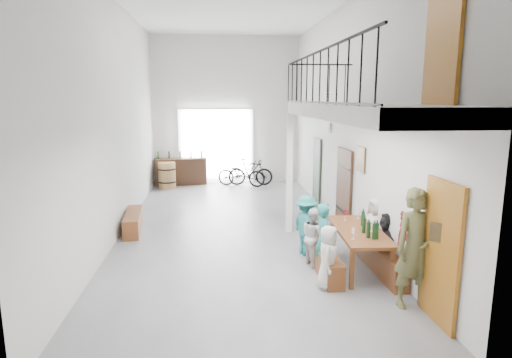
{
  "coord_description": "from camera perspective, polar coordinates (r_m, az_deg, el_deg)",
  "views": [
    {
      "loc": [
        -0.5,
        -10.39,
        3.22
      ],
      "look_at": [
        0.49,
        -0.5,
        1.33
      ],
      "focal_mm": 30.0,
      "sensor_mm": 36.0,
      "label": 1
    }
  ],
  "objects": [
    {
      "name": "floor",
      "position": [
        10.89,
        -2.84,
        -6.47
      ],
      "size": [
        12.0,
        12.0,
        0.0
      ],
      "primitive_type": "plane",
      "color": "slate",
      "rests_on": "ground"
    },
    {
      "name": "guest_left_d",
      "position": [
        8.96,
        6.71,
        -6.14
      ],
      "size": [
        0.71,
        0.92,
        1.26
      ],
      "primitive_type": "imported",
      "rotation": [
        0.0,
        0.0,
        1.91
      ],
      "color": "#237574",
      "rests_on": "ground"
    },
    {
      "name": "guest_right_a",
      "position": [
        8.06,
        19.2,
        -8.38
      ],
      "size": [
        0.51,
        0.84,
        1.33
      ],
      "primitive_type": "imported",
      "rotation": [
        0.0,
        0.0,
        -1.83
      ],
      "color": "maroon",
      "rests_on": "ground"
    },
    {
      "name": "bicycle_far",
      "position": [
        15.93,
        -0.75,
        0.91
      ],
      "size": [
        1.71,
        0.67,
        1.0
      ],
      "primitive_type": "imported",
      "rotation": [
        0.0,
        0.0,
        1.45
      ],
      "color": "black",
      "rests_on": "ground"
    },
    {
      "name": "tasting_table",
      "position": [
        8.34,
        13.56,
        -7.11
      ],
      "size": [
        0.94,
        2.04,
        0.79
      ],
      "rotation": [
        0.0,
        0.0,
        -0.06
      ],
      "color": "brown",
      "rests_on": "ground"
    },
    {
      "name": "counter_bottles",
      "position": [
        16.21,
        -10.08,
        3.22
      ],
      "size": [
        1.65,
        0.24,
        0.28
      ],
      "color": "black",
      "rests_on": "serving_counter"
    },
    {
      "name": "guest_left_b",
      "position": [
        8.07,
        9.04,
        -7.84
      ],
      "size": [
        0.34,
        0.5,
        1.34
      ],
      "primitive_type": "imported",
      "rotation": [
        0.0,
        0.0,
        1.62
      ],
      "color": "#237574",
      "rests_on": "ground"
    },
    {
      "name": "guest_left_c",
      "position": [
        8.48,
        7.73,
        -7.59
      ],
      "size": [
        0.55,
        0.64,
        1.14
      ],
      "primitive_type": "imported",
      "rotation": [
        0.0,
        0.0,
        1.81
      ],
      "color": "silver",
      "rests_on": "ground"
    },
    {
      "name": "guest_right_c",
      "position": [
        9.12,
        15.62,
        -6.26
      ],
      "size": [
        0.49,
        0.66,
        1.24
      ],
      "primitive_type": "imported",
      "rotation": [
        0.0,
        0.0,
        -1.4
      ],
      "color": "silver",
      "rests_on": "ground"
    },
    {
      "name": "guest_right_b",
      "position": [
        8.6,
        17.01,
        -7.84
      ],
      "size": [
        0.45,
        1.05,
        1.1
      ],
      "primitive_type": "imported",
      "rotation": [
        0.0,
        0.0,
        -1.69
      ],
      "color": "black",
      "rests_on": "ground"
    },
    {
      "name": "serving_counter",
      "position": [
        16.32,
        -10.02,
        0.99
      ],
      "size": [
        1.96,
        0.81,
        1.0
      ],
      "primitive_type": "cube",
      "rotation": [
        0.0,
        0.0,
        0.15
      ],
      "color": "#351E13",
      "rests_on": "ground"
    },
    {
      "name": "bench_wall",
      "position": [
        8.55,
        15.99,
        -10.09
      ],
      "size": [
        0.3,
        2.11,
        0.48
      ],
      "primitive_type": "cube",
      "rotation": [
        0.0,
        0.0,
        0.01
      ],
      "color": "brown",
      "rests_on": "ground"
    },
    {
      "name": "tableware",
      "position": [
        8.2,
        14.34,
        -5.78
      ],
      "size": [
        0.6,
        1.35,
        0.35
      ],
      "color": "black",
      "rests_on": "tasting_table"
    },
    {
      "name": "side_bench",
      "position": [
        10.97,
        -16.06,
        -5.5
      ],
      "size": [
        0.52,
        1.67,
        0.46
      ],
      "primitive_type": "cube",
      "rotation": [
        0.0,
        0.0,
        0.1
      ],
      "color": "brown",
      "rests_on": "ground"
    },
    {
      "name": "host_standing",
      "position": [
        7.09,
        20.55,
        -8.67
      ],
      "size": [
        0.72,
        0.5,
        1.9
      ],
      "primitive_type": "imported",
      "rotation": [
        0.0,
        0.0,
        0.07
      ],
      "color": "brown",
      "rests_on": "ground"
    },
    {
      "name": "guest_left_a",
      "position": [
        7.51,
        9.6,
        -10.22
      ],
      "size": [
        0.54,
        0.64,
        1.11
      ],
      "primitive_type": "imported",
      "rotation": [
        0.0,
        0.0,
        1.16
      ],
      "color": "silver",
      "rests_on": "ground"
    },
    {
      "name": "bench_inner",
      "position": [
        8.33,
        8.95,
        -10.51
      ],
      "size": [
        0.33,
        1.91,
        0.44
      ],
      "primitive_type": "cube",
      "rotation": [
        0.0,
        0.0,
        -0.01
      ],
      "color": "brown",
      "rests_on": "ground"
    },
    {
      "name": "right_wall_decor",
      "position": [
        9.22,
        14.67,
        1.16
      ],
      "size": [
        0.07,
        8.28,
        5.07
      ],
      "color": "brown",
      "rests_on": "ground"
    },
    {
      "name": "bicycle_near",
      "position": [
        15.78,
        -1.97,
        0.72
      ],
      "size": [
        1.91,
        1.23,
        0.95
      ],
      "primitive_type": "imported",
      "rotation": [
        0.0,
        0.0,
        1.21
      ],
      "color": "black",
      "rests_on": "ground"
    },
    {
      "name": "room_walls",
      "position": [
        10.41,
        -3.03,
        12.57
      ],
      "size": [
        12.0,
        12.0,
        12.0
      ],
      "color": "silver",
      "rests_on": "ground"
    },
    {
      "name": "gateway_portal",
      "position": [
        16.43,
        -5.33,
        4.35
      ],
      "size": [
        2.8,
        0.08,
        2.8
      ],
      "primitive_type": "cube",
      "color": "white",
      "rests_on": "ground"
    },
    {
      "name": "balcony",
      "position": [
        7.68,
        13.26,
        8.53
      ],
      "size": [
        1.52,
        5.62,
        4.0
      ],
      "color": "white",
      "rests_on": "ground"
    },
    {
      "name": "potted_plant",
      "position": [
        11.78,
        9.01,
        -4.12
      ],
      "size": [
        0.51,
        0.49,
        0.45
      ],
      "primitive_type": "imported",
      "rotation": [
        0.0,
        0.0,
        -0.44
      ],
      "color": "#1B4A1A",
      "rests_on": "ground"
    },
    {
      "name": "oak_barrel",
      "position": [
        15.82,
        -11.78,
        0.5
      ],
      "size": [
        0.64,
        0.64,
        0.94
      ],
      "color": "olive",
      "rests_on": "ground"
    }
  ]
}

